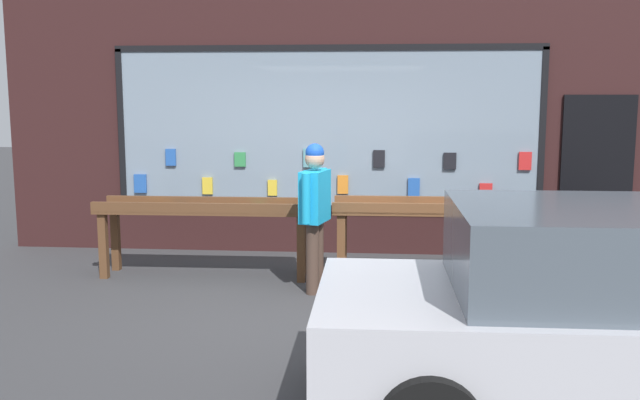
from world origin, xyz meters
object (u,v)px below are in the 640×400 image
(display_table_left, at_px, (205,215))
(parked_car, at_px, (629,310))
(small_dog, at_px, (358,273))
(person_browsing, at_px, (315,207))
(display_table_right, at_px, (443,217))
(sandwich_board_sign, at_px, (624,250))

(display_table_left, bearing_deg, parked_car, -42.93)
(small_dog, bearing_deg, person_browsing, 101.49)
(parked_car, bearing_deg, person_browsing, 128.59)
(person_browsing, relative_size, parked_car, 0.40)
(person_browsing, height_order, parked_car, person_browsing)
(display_table_right, height_order, sandwich_board_sign, display_table_right)
(sandwich_board_sign, relative_size, parked_car, 0.21)
(parked_car, bearing_deg, small_dog, 124.70)
(small_dog, xyz_separation_m, parked_car, (1.84, -2.59, 0.46))
(display_table_left, distance_m, small_dog, 2.02)
(display_table_left, distance_m, person_browsing, 1.47)
(display_table_left, relative_size, parked_car, 0.62)
(display_table_right, xyz_separation_m, small_dog, (-0.93, -0.80, -0.46))
(small_dog, relative_size, sandwich_board_sign, 0.58)
(display_table_left, relative_size, sandwich_board_sign, 2.99)
(display_table_right, relative_size, parked_car, 0.62)
(person_browsing, height_order, sandwich_board_sign, person_browsing)
(display_table_left, distance_m, display_table_right, 2.74)
(small_dog, xyz_separation_m, sandwich_board_sign, (2.88, 0.68, 0.15))
(display_table_right, bearing_deg, small_dog, -139.16)
(person_browsing, xyz_separation_m, parked_car, (2.30, -2.82, -0.18))
(sandwich_board_sign, bearing_deg, parked_car, -111.59)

